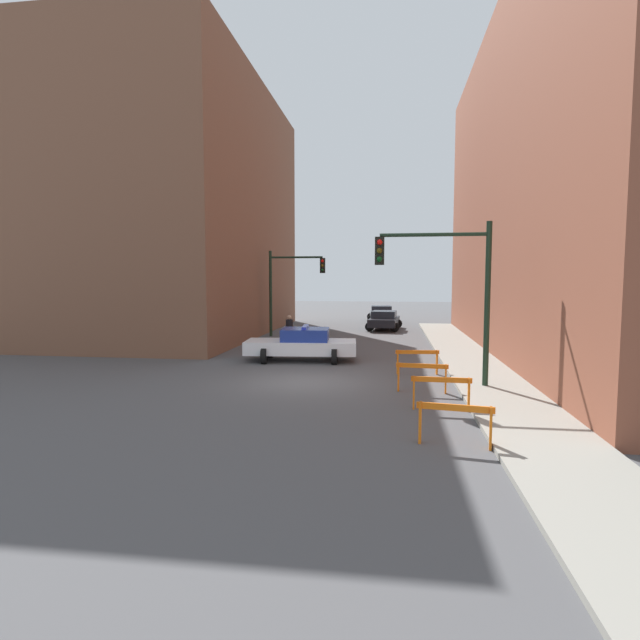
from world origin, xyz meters
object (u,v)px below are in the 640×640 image
traffic_light_near (450,279)px  parked_car_mid (381,313)px  parked_car_near (384,320)px  barrier_mid (441,388)px  barrier_corner (417,358)px  traffic_light_far (288,281)px  barrier_front (455,418)px  police_car (302,344)px  barrier_back (422,373)px  pedestrian_crossing (289,331)px

traffic_light_near → parked_car_mid: size_ratio=1.18×
parked_car_near → barrier_mid: 21.10m
parked_car_mid → barrier_corner: 22.46m
traffic_light_far → parked_car_mid: 12.74m
barrier_front → traffic_light_near: bearing=85.2°
parked_car_near → barrier_front: 24.02m
police_car → barrier_mid: bearing=-150.0°
police_car → barrier_back: 7.12m
barrier_back → barrier_corner: (0.00, 2.93, 0.00)m
traffic_light_far → barrier_front: size_ratio=3.27×
traffic_light_far → pedestrian_crossing: bearing=-77.6°
traffic_light_near → parked_car_near: 18.56m
police_car → barrier_mid: (5.12, -7.40, -0.11)m
parked_car_mid → barrier_mid: size_ratio=2.75×
barrier_front → police_car: bearing=116.4°
traffic_light_near → barrier_front: size_ratio=3.27×
barrier_mid → barrier_back: size_ratio=1.00×
pedestrian_crossing → barrier_mid: 13.10m
parked_car_near → barrier_corner: size_ratio=2.78×
traffic_light_near → parked_car_near: (-2.30, 18.19, -2.86)m
parked_car_near → parked_car_mid: (-0.34, 6.38, 0.00)m
pedestrian_crossing → barrier_corner: size_ratio=1.04×
police_car → barrier_back: bearing=-142.9°
traffic_light_near → parked_car_near: bearing=97.2°
parked_car_near → parked_car_mid: size_ratio=1.01×
traffic_light_far → parked_car_mid: (5.39, 11.22, -2.72)m
police_car → barrier_corner: size_ratio=3.03×
parked_car_mid → barrier_front: bearing=-89.2°
traffic_light_far → parked_car_mid: traffic_light_far is taller
traffic_light_near → parked_car_near: traffic_light_near is taller
police_car → barrier_mid: size_ratio=3.02×
parked_car_near → traffic_light_near: bearing=-77.8°
parked_car_mid → traffic_light_far: bearing=-119.0°
traffic_light_near → parked_car_mid: 24.88m
barrier_front → barrier_back: same height
traffic_light_far → barrier_front: (7.55, -19.11, -2.78)m
parked_car_mid → barrier_back: parked_car_mid is taller
parked_car_near → parked_car_mid: 6.39m
barrier_back → police_car: bearing=131.7°
pedestrian_crossing → barrier_corner: bearing=-65.2°
parked_car_near → barrier_mid: bearing=-80.0°
traffic_light_far → pedestrian_crossing: (1.05, -4.81, -2.54)m
traffic_light_far → barrier_mid: 18.07m
barrier_mid → barrier_front: bearing=-90.0°
traffic_light_far → barrier_front: bearing=-68.4°
parked_car_near → police_car: bearing=-98.6°
traffic_light_near → barrier_back: (-0.87, -0.75, -2.91)m
parked_car_near → barrier_front: bearing=-80.6°
traffic_light_near → police_car: traffic_light_near is taller
barrier_front → barrier_mid: 2.92m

